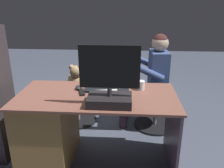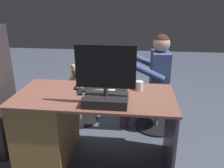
{
  "view_description": "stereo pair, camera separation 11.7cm",
  "coord_description": "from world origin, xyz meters",
  "px_view_note": "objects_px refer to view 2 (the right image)",
  "views": [
    {
      "loc": [
        -0.27,
        2.35,
        1.55
      ],
      "look_at": [
        -0.11,
        -0.06,
        0.66
      ],
      "focal_mm": 37.72,
      "sensor_mm": 36.0,
      "label": 1
    },
    {
      "loc": [
        -0.39,
        2.34,
        1.55
      ],
      "look_at": [
        -0.11,
        -0.06,
        0.66
      ],
      "focal_mm": 37.72,
      "sensor_mm": 36.0,
      "label": 2
    }
  ],
  "objects_px": {
    "teddy_bear": "(78,78)",
    "person": "(152,75)",
    "computer_mouse": "(77,87)",
    "visitor_chair": "(157,109)",
    "tv_remote": "(80,92)",
    "desk": "(56,125)",
    "office_chair_teddy": "(79,102)",
    "cup": "(139,86)",
    "monitor": "(106,87)",
    "keyboard": "(105,90)"
  },
  "relations": [
    {
      "from": "cup",
      "to": "desk",
      "type": "bearing_deg",
      "value": 11.26
    },
    {
      "from": "monitor",
      "to": "visitor_chair",
      "type": "height_order",
      "value": "monitor"
    },
    {
      "from": "cup",
      "to": "teddy_bear",
      "type": "xyz_separation_m",
      "value": [
        0.77,
        -0.65,
        -0.17
      ]
    },
    {
      "from": "monitor",
      "to": "person",
      "type": "distance_m",
      "value": 1.05
    },
    {
      "from": "monitor",
      "to": "teddy_bear",
      "type": "bearing_deg",
      "value": -63.6
    },
    {
      "from": "desk",
      "to": "tv_remote",
      "type": "xyz_separation_m",
      "value": [
        -0.25,
        -0.03,
        0.35
      ]
    },
    {
      "from": "tv_remote",
      "to": "office_chair_teddy",
      "type": "bearing_deg",
      "value": -90.17
    },
    {
      "from": "computer_mouse",
      "to": "visitor_chair",
      "type": "distance_m",
      "value": 1.14
    },
    {
      "from": "monitor",
      "to": "office_chair_teddy",
      "type": "relative_size",
      "value": 1.03
    },
    {
      "from": "cup",
      "to": "person",
      "type": "height_order",
      "value": "person"
    },
    {
      "from": "cup",
      "to": "office_chair_teddy",
      "type": "bearing_deg",
      "value": -39.58
    },
    {
      "from": "office_chair_teddy",
      "to": "visitor_chair",
      "type": "distance_m",
      "value": 1.01
    },
    {
      "from": "teddy_bear",
      "to": "tv_remote",
      "type": "bearing_deg",
      "value": 105.97
    },
    {
      "from": "keyboard",
      "to": "visitor_chair",
      "type": "height_order",
      "value": "keyboard"
    },
    {
      "from": "computer_mouse",
      "to": "visitor_chair",
      "type": "bearing_deg",
      "value": -143.9
    },
    {
      "from": "tv_remote",
      "to": "monitor",
      "type": "bearing_deg",
      "value": 124.11
    },
    {
      "from": "desk",
      "to": "keyboard",
      "type": "relative_size",
      "value": 3.48
    },
    {
      "from": "computer_mouse",
      "to": "teddy_bear",
      "type": "bearing_deg",
      "value": -75.79
    },
    {
      "from": "computer_mouse",
      "to": "person",
      "type": "xyz_separation_m",
      "value": [
        -0.75,
        -0.61,
        -0.05
      ]
    },
    {
      "from": "keyboard",
      "to": "monitor",
      "type": "bearing_deg",
      "value": 99.68
    },
    {
      "from": "desk",
      "to": "person",
      "type": "distance_m",
      "value": 1.24
    },
    {
      "from": "cup",
      "to": "office_chair_teddy",
      "type": "distance_m",
      "value": 1.12
    },
    {
      "from": "computer_mouse",
      "to": "visitor_chair",
      "type": "height_order",
      "value": "computer_mouse"
    },
    {
      "from": "teddy_bear",
      "to": "desk",
      "type": "bearing_deg",
      "value": 87.97
    },
    {
      "from": "monitor",
      "to": "visitor_chair",
      "type": "xyz_separation_m",
      "value": [
        -0.51,
        -0.93,
        -0.62
      ]
    },
    {
      "from": "keyboard",
      "to": "computer_mouse",
      "type": "distance_m",
      "value": 0.28
    },
    {
      "from": "office_chair_teddy",
      "to": "tv_remote",
      "type": "bearing_deg",
      "value": 106.19
    },
    {
      "from": "cup",
      "to": "person",
      "type": "bearing_deg",
      "value": -104.16
    },
    {
      "from": "visitor_chair",
      "to": "tv_remote",
      "type": "bearing_deg",
      "value": 41.99
    },
    {
      "from": "person",
      "to": "office_chair_teddy",
      "type": "bearing_deg",
      "value": -3.21
    },
    {
      "from": "monitor",
      "to": "keyboard",
      "type": "height_order",
      "value": "monitor"
    },
    {
      "from": "cup",
      "to": "visitor_chair",
      "type": "bearing_deg",
      "value": -112.0
    },
    {
      "from": "monitor",
      "to": "computer_mouse",
      "type": "relative_size",
      "value": 5.16
    },
    {
      "from": "tv_remote",
      "to": "desk",
      "type": "bearing_deg",
      "value": -8.55
    },
    {
      "from": "computer_mouse",
      "to": "monitor",
      "type": "bearing_deg",
      "value": 135.06
    },
    {
      "from": "desk",
      "to": "person",
      "type": "height_order",
      "value": "person"
    },
    {
      "from": "keyboard",
      "to": "person",
      "type": "xyz_separation_m",
      "value": [
        -0.47,
        -0.64,
        -0.04
      ]
    },
    {
      "from": "monitor",
      "to": "teddy_bear",
      "type": "relative_size",
      "value": 1.46
    },
    {
      "from": "office_chair_teddy",
      "to": "person",
      "type": "xyz_separation_m",
      "value": [
        -0.92,
        0.05,
        0.42
      ]
    },
    {
      "from": "keyboard",
      "to": "tv_remote",
      "type": "xyz_separation_m",
      "value": [
        0.22,
        0.07,
        -0.0
      ]
    },
    {
      "from": "teddy_bear",
      "to": "keyboard",
      "type": "bearing_deg",
      "value": 122.45
    },
    {
      "from": "tv_remote",
      "to": "person",
      "type": "distance_m",
      "value": 1.0
    },
    {
      "from": "visitor_chair",
      "to": "cup",
      "type": "bearing_deg",
      "value": 68.0
    },
    {
      "from": "office_chair_teddy",
      "to": "monitor",
      "type": "bearing_deg",
      "value": 116.66
    },
    {
      "from": "teddy_bear",
      "to": "person",
      "type": "xyz_separation_m",
      "value": [
        -0.92,
        0.06,
        0.09
      ]
    },
    {
      "from": "computer_mouse",
      "to": "office_chair_teddy",
      "type": "distance_m",
      "value": 0.84
    },
    {
      "from": "monitor",
      "to": "cup",
      "type": "relative_size",
      "value": 5.59
    },
    {
      "from": "cup",
      "to": "person",
      "type": "relative_size",
      "value": 0.08
    },
    {
      "from": "office_chair_teddy",
      "to": "teddy_bear",
      "type": "distance_m",
      "value": 0.33
    },
    {
      "from": "computer_mouse",
      "to": "cup",
      "type": "bearing_deg",
      "value": -177.38
    }
  ]
}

